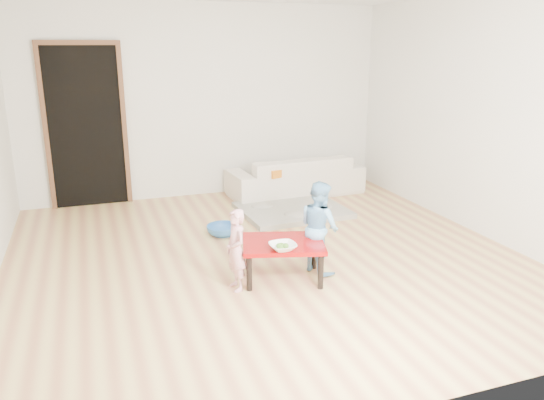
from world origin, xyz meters
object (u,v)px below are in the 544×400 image
sofa (295,175)px  child_blue (319,227)px  bowl (283,247)px  basin (223,230)px  child_pink (236,250)px  red_table (283,260)px

sofa → child_blue: child_blue is taller
bowl → basin: bowl is taller
sofa → basin: 1.93m
child_pink → child_blue: child_blue is taller
bowl → child_pink: 0.40m
sofa → child_pink: size_ratio=2.60×
child_blue → sofa: bearing=-29.9°
sofa → bowl: sofa is taller
bowl → basin: bearing=96.3°
sofa → red_table: bearing=62.4°
child_blue → basin: (-0.62, 1.23, -0.38)m
sofa → child_pink: bearing=55.2°
red_table → bowl: bowl is taller
child_pink → sofa: bearing=142.6°
bowl → basin: size_ratio=0.64×
sofa → child_pink: 3.12m
child_pink → child_blue: 0.85m
bowl → child_pink: child_pink is taller
child_pink → red_table: bearing=91.1°
red_table → child_pink: 0.49m
sofa → red_table: size_ratio=2.61×
red_table → child_pink: (-0.46, -0.06, 0.18)m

